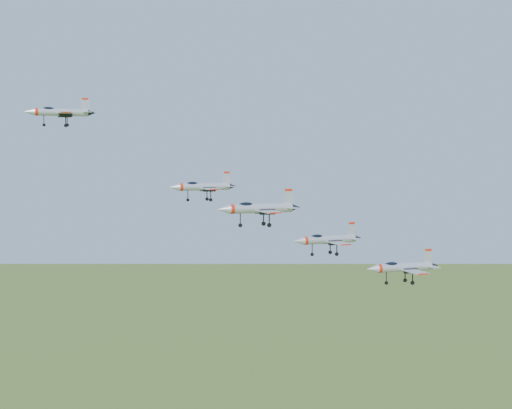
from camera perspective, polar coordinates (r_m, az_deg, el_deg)
jet_lead at (r=116.21m, az=-15.46°, el=7.14°), size 10.93×9.17×2.93m
jet_left_high at (r=106.48m, az=-4.31°, el=1.44°), size 10.46×8.79×2.81m
jet_right_high at (r=97.44m, az=0.20°, el=-0.29°), size 12.15×10.22×3.26m
jet_left_low at (r=130.51m, az=5.71°, el=-2.79°), size 14.04×11.76×3.76m
jet_right_low at (r=118.38m, az=11.61°, el=-4.93°), size 13.03×11.02×3.52m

